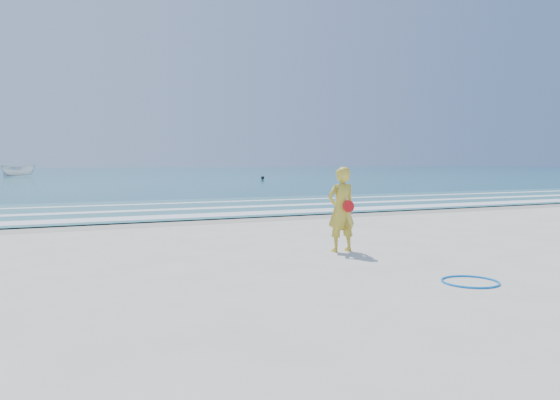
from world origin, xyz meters
name	(u,v)px	position (x,y,z in m)	size (l,w,h in m)	color
ground	(349,266)	(0.00, 0.00, 0.00)	(400.00, 400.00, 0.00)	silver
wet_sand	(208,220)	(0.00, 9.00, 0.00)	(400.00, 2.40, 0.00)	#B2A893
ocean	(59,172)	(0.00, 105.00, 0.02)	(400.00, 190.00, 0.04)	#19727F
shallow	(173,208)	(0.00, 14.00, 0.04)	(400.00, 10.00, 0.01)	#59B7AD
foam_near	(197,215)	(0.00, 10.30, 0.05)	(400.00, 1.40, 0.01)	white
foam_mid	(178,209)	(0.00, 13.20, 0.05)	(400.00, 0.90, 0.01)	white
foam_far	(160,204)	(0.00, 16.50, 0.05)	(400.00, 0.60, 0.01)	white
hoop	(470,282)	(1.02, -2.09, 0.02)	(0.93, 0.93, 0.03)	#0D80EA
boat	(19,170)	(-6.68, 73.80, 0.88)	(1.63, 4.33, 1.67)	silver
buoy	(263,178)	(18.44, 47.70, 0.24)	(0.40, 0.40, 0.40)	black
woman	(341,209)	(0.74, 1.52, 0.94)	(0.70, 0.47, 1.88)	gold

